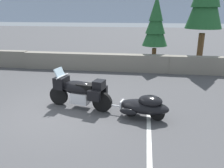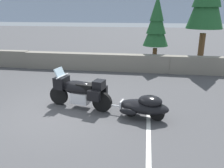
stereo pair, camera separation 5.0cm
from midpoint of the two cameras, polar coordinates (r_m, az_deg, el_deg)
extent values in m
plane|color=#424244|center=(7.71, -13.44, -6.82)|extent=(80.00, 80.00, 0.00)
cube|color=slate|center=(12.69, -4.45, 5.57)|extent=(8.00, 0.56, 0.92)
cylinder|color=black|center=(8.18, -13.35, -2.84)|extent=(0.67, 0.28, 0.66)
cylinder|color=black|center=(7.43, -2.67, -4.53)|extent=(0.67, 0.28, 0.66)
cube|color=silver|center=(7.73, -7.97, -3.36)|extent=(0.68, 0.56, 0.36)
ellipsoid|color=black|center=(7.66, -8.73, -0.96)|extent=(1.27, 0.69, 0.48)
cube|color=black|center=(7.94, -12.71, 0.39)|extent=(0.46, 0.59, 0.40)
cube|color=#9EB7C6|center=(7.88, -13.18, 2.72)|extent=(0.28, 0.47, 0.34)
cube|color=black|center=(7.49, -6.76, -0.51)|extent=(0.63, 0.47, 0.16)
cube|color=black|center=(7.26, -3.46, -0.18)|extent=(0.40, 0.46, 0.28)
cube|color=black|center=(7.12, -4.77, -2.98)|extent=(0.43, 0.24, 0.32)
cube|color=black|center=(7.63, -2.84, -1.48)|extent=(0.43, 0.24, 0.32)
cylinder|color=silver|center=(7.85, -12.52, 1.95)|extent=(0.19, 0.69, 0.04)
cylinder|color=silver|center=(8.07, -13.18, -1.23)|extent=(0.26, 0.12, 0.54)
cylinder|color=black|center=(7.17, 4.56, -6.39)|extent=(0.45, 0.19, 0.44)
cylinder|color=black|center=(7.01, 11.10, -7.28)|extent=(0.45, 0.19, 0.44)
ellipsoid|color=black|center=(7.01, 7.84, -5.65)|extent=(1.61, 0.99, 0.40)
ellipsoid|color=black|center=(6.89, 9.38, -4.17)|extent=(0.82, 0.70, 0.32)
cube|color=silver|center=(7.19, 2.31, -5.04)|extent=(0.13, 0.33, 0.24)
ellipsoid|color=black|center=(6.86, 3.81, -6.97)|extent=(0.54, 0.25, 0.20)
ellipsoid|color=black|center=(7.42, 5.28, -5.01)|extent=(0.54, 0.25, 0.20)
cylinder|color=silver|center=(7.35, -0.60, -5.27)|extent=(0.69, 0.20, 0.05)
cylinder|color=brown|center=(14.07, 21.07, 7.81)|extent=(0.33, 0.33, 1.95)
cylinder|color=brown|center=(13.18, 10.29, 6.33)|extent=(0.24, 0.24, 1.15)
cone|color=#1E5128|center=(12.96, 10.70, 13.44)|extent=(1.38, 1.38, 1.82)
cone|color=#1E5128|center=(12.93, 10.85, 15.85)|extent=(1.07, 1.07, 1.59)
cone|color=#1E5128|center=(12.93, 10.99, 18.28)|extent=(0.76, 0.76, 1.36)
cube|color=silver|center=(5.90, 9.04, -14.71)|extent=(0.12, 3.60, 0.01)
camera|label=1|loc=(0.03, -90.19, -0.06)|focal=36.51mm
camera|label=2|loc=(0.03, 89.81, 0.06)|focal=36.51mm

